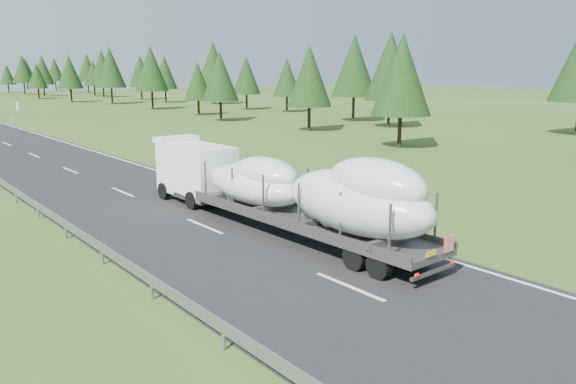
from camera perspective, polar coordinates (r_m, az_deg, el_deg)
highway_sign at (r=85.16m, az=-25.80°, el=7.74°), size 0.08×0.90×2.60m
tree_line_right at (r=102.19m, az=-8.62°, el=12.23°), size 28.09×243.48×12.58m
boat_truck at (r=23.34m, az=-0.53°, el=0.52°), size 2.89×17.50×3.79m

